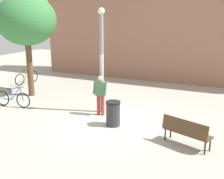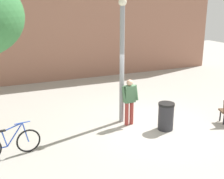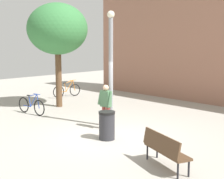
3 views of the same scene
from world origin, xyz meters
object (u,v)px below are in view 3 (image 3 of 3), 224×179
at_px(person_by_lamppost, 106,104).
at_px(plaza_tree, 57,29).
at_px(park_bench, 164,148).
at_px(trash_bin, 107,125).
at_px(bicycle_orange, 67,90).
at_px(bicycle_blue, 31,106).
at_px(lamppost, 111,64).

bearing_deg(person_by_lamppost, plaza_tree, 165.81).
height_order(park_bench, trash_bin, trash_bin).
xyz_separation_m(bicycle_orange, trash_bin, (7.57, -3.98, 0.10)).
distance_m(person_by_lamppost, trash_bin, 1.39).
bearing_deg(trash_bin, bicycle_blue, 178.13).
bearing_deg(lamppost, trash_bin, -48.84).
distance_m(bicycle_blue, trash_bin, 5.10).
distance_m(park_bench, plaza_tree, 9.45).
relative_size(park_bench, plaza_tree, 0.33).
height_order(bicycle_orange, trash_bin, bicycle_orange).
relative_size(lamppost, bicycle_blue, 2.42).
bearing_deg(bicycle_orange, park_bench, -23.97).
relative_size(plaza_tree, bicycle_blue, 2.81).
bearing_deg(park_bench, plaza_tree, 162.36).
bearing_deg(trash_bin, lamppost, 131.16).
bearing_deg(park_bench, bicycle_blue, 174.11).
relative_size(park_bench, bicycle_blue, 0.92).
bearing_deg(bicycle_blue, park_bench, -5.89).
bearing_deg(plaza_tree, person_by_lamppost, -14.19).
height_order(park_bench, plaza_tree, plaza_tree).
xyz_separation_m(plaza_tree, trash_bin, (5.61, -2.04, -3.31)).
relative_size(bicycle_blue, trash_bin, 1.88).
bearing_deg(person_by_lamppost, lamppost, 107.51).
xyz_separation_m(person_by_lamppost, park_bench, (3.82, -1.52, -0.42)).
xyz_separation_m(lamppost, bicycle_orange, (-6.48, 2.73, -2.03)).
relative_size(park_bench, bicycle_orange, 0.92).
height_order(person_by_lamppost, bicycle_orange, person_by_lamppost).
height_order(lamppost, person_by_lamppost, lamppost).
xyz_separation_m(bicycle_blue, trash_bin, (5.09, -0.17, 0.10)).
relative_size(person_by_lamppost, plaza_tree, 0.33).
bearing_deg(bicycle_orange, bicycle_blue, -57.00).
height_order(lamppost, bicycle_orange, lamppost).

